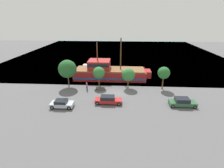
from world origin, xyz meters
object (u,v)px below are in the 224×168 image
at_px(parked_car_curb_mid, 108,100).
at_px(bench_promenade_east, 100,89).
at_px(pedestrian_walking_near, 87,86).
at_px(parked_car_curb_rear, 62,104).
at_px(moored_boat_dockside, 89,68).
at_px(fire_hydrant, 103,96).
at_px(pirate_ship, 109,72).
at_px(parked_car_curb_front, 182,102).

distance_m(parked_car_curb_mid, bench_promenade_east, 6.18).
bearing_deg(parked_car_curb_mid, pedestrian_walking_near, 130.87).
height_order(parked_car_curb_mid, parked_car_curb_rear, parked_car_curb_mid).
xyz_separation_m(parked_car_curb_mid, parked_car_curb_rear, (-7.90, -1.93, -0.03)).
height_order(moored_boat_dockside, pedestrian_walking_near, moored_boat_dockside).
bearing_deg(moored_boat_dockside, fire_hydrant, -71.04).
height_order(pirate_ship, fire_hydrant, pirate_ship).
bearing_deg(parked_car_curb_mid, fire_hydrant, 116.82).
bearing_deg(bench_promenade_east, parked_car_curb_front, -21.39).
xyz_separation_m(parked_car_curb_rear, fire_hydrant, (6.71, 4.29, -0.28)).
distance_m(bench_promenade_east, pedestrian_walking_near, 2.88).
bearing_deg(parked_car_curb_front, fire_hydrant, 169.90).
distance_m(parked_car_curb_front, fire_hydrant, 14.51).
xyz_separation_m(moored_boat_dockside, fire_hydrant, (6.03, -17.56, -0.29)).
bearing_deg(pirate_ship, fire_hydrant, -91.13).
relative_size(moored_boat_dockside, bench_promenade_east, 3.29).
distance_m(parked_car_curb_front, parked_car_curb_rear, 21.07).
relative_size(moored_boat_dockside, parked_car_curb_front, 1.32).
relative_size(parked_car_curb_mid, pedestrian_walking_near, 2.71).
relative_size(pirate_ship, parked_car_curb_rear, 4.85).
xyz_separation_m(moored_boat_dockside, parked_car_curb_mid, (7.22, -19.91, 0.02)).
height_order(fire_hydrant, pedestrian_walking_near, pedestrian_walking_near).
bearing_deg(pirate_ship, bench_promenade_east, -98.63).
xyz_separation_m(parked_car_curb_front, fire_hydrant, (-14.28, 2.54, -0.32)).
distance_m(pirate_ship, moored_boat_dockside, 8.92).
distance_m(parked_car_curb_rear, pedestrian_walking_near, 8.25).
xyz_separation_m(parked_car_curb_mid, pedestrian_walking_near, (-5.00, 5.78, 0.19)).
xyz_separation_m(bench_promenade_east, pedestrian_walking_near, (-2.84, -0.01, 0.46)).
xyz_separation_m(pirate_ship, fire_hydrant, (-0.22, -11.27, -1.26)).
xyz_separation_m(fire_hydrant, pedestrian_walking_near, (-3.81, 3.43, 0.49)).
bearing_deg(parked_car_curb_front, parked_car_curb_rear, -175.24).
bearing_deg(parked_car_curb_rear, pirate_ship, 65.98).
bearing_deg(pedestrian_walking_near, parked_car_curb_rear, -110.60).
bearing_deg(parked_car_curb_rear, pedestrian_walking_near, 69.40).
distance_m(parked_car_curb_mid, parked_car_curb_rear, 8.14).
bearing_deg(moored_boat_dockside, pedestrian_walking_near, -81.07).
distance_m(pirate_ship, parked_car_curb_rear, 17.07).
relative_size(pirate_ship, fire_hydrant, 24.74).
xyz_separation_m(parked_car_curb_front, bench_promenade_east, (-15.25, 5.97, -0.29)).
relative_size(parked_car_curb_front, pedestrian_walking_near, 2.57).
relative_size(moored_boat_dockside, pedestrian_walking_near, 3.40).
distance_m(parked_car_curb_front, bench_promenade_east, 16.38).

